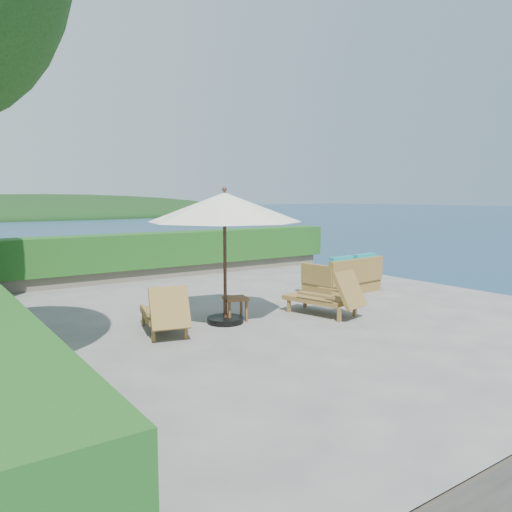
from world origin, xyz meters
TOP-DOWN VIEW (x-y plane):
  - ground at (0.00, 0.00)m, footprint 12.00×12.00m
  - foundation at (0.00, 0.00)m, footprint 12.00×12.00m
  - ocean at (0.00, 0.00)m, footprint 600.00×600.00m
  - offshore_island at (25.00, 140.00)m, footprint 126.00×57.60m
  - planter_wall_far at (0.00, 5.60)m, footprint 12.00×0.60m
  - hedge_far at (0.00, 5.60)m, footprint 12.40×0.90m
  - patio_umbrella at (-1.14, -0.23)m, footprint 3.37×3.37m
  - lounge_left at (-2.42, -0.28)m, footprint 1.03×1.70m
  - lounge_right at (0.88, -0.91)m, footprint 1.05×1.77m
  - side_table at (-0.88, -0.19)m, footprint 0.54×0.54m
  - wicker_loveseat at (2.96, 0.69)m, footprint 2.08×1.21m

SIDE VIEW (x-z plane):
  - offshore_island at x=25.00m, z-range -9.30..3.30m
  - ocean at x=0.00m, z-range -3.00..-3.00m
  - foundation at x=0.00m, z-range -3.05..-0.05m
  - ground at x=0.00m, z-range 0.00..0.00m
  - planter_wall_far at x=0.00m, z-range 0.00..0.36m
  - wicker_loveseat at x=2.96m, z-range -0.11..0.87m
  - lounge_left at x=-2.42m, z-range -0.07..0.84m
  - side_table at x=-0.88m, z-range 0.15..0.62m
  - lounge_right at x=0.88m, z-range -0.08..0.88m
  - hedge_far at x=0.00m, z-range 0.35..1.35m
  - patio_umbrella at x=-1.14m, z-range 0.90..3.49m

